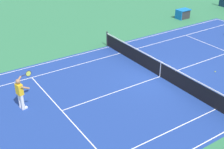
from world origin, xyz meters
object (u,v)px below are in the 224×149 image
object	(u,v)px
tennis_net	(161,69)
equipment_cart_tarped	(183,14)
tennis_player_near	(20,92)
tennis_ball	(215,72)

from	to	relation	value
tennis_net	equipment_cart_tarped	world-z (taller)	tennis_net
tennis_player_near	tennis_ball	world-z (taller)	tennis_player_near
tennis_net	equipment_cart_tarped	distance (m)	11.99
tennis_player_near	equipment_cart_tarped	distance (m)	18.38
tennis_player_near	tennis_ball	xyz separation A→B (m)	(-11.10, 2.74, -0.90)
equipment_cart_tarped	tennis_player_near	bearing A→B (deg)	19.56
tennis_net	tennis_player_near	distance (m)	8.02
tennis_net	equipment_cart_tarped	size ratio (longest dim) A/B	9.36
tennis_net	tennis_ball	xyz separation A→B (m)	(-3.20, 1.44, -0.46)
tennis_net	equipment_cart_tarped	bearing A→B (deg)	-141.63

